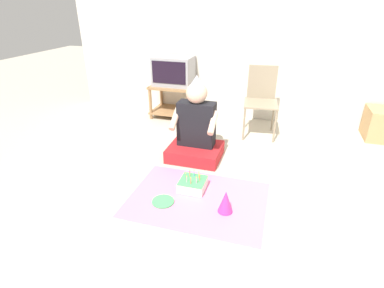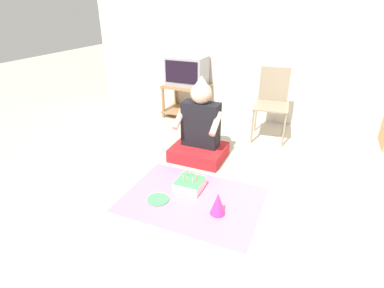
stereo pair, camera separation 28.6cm
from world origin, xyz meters
The scene contains 10 objects.
ground_plane centered at (0.00, 0.00, 0.00)m, with size 16.00×16.00×0.00m, color #BCB29E.
wall_back centered at (0.00, 2.24, 1.27)m, with size 6.40×0.06×2.55m.
tv_stand centered at (-1.58, 1.97, 0.28)m, with size 0.64×0.48×0.48m.
tv centered at (-1.58, 1.99, 0.68)m, with size 0.55×0.40×0.40m.
folding_chair centered at (-0.30, 1.72, 0.49)m, with size 0.45×0.47×0.86m.
person_seated centered at (-0.90, 0.82, 0.30)m, with size 0.57×0.48×0.91m.
party_cloth centered at (-0.66, 0.05, 0.00)m, with size 1.20×0.88×0.01m.
birthday_cake centered at (-0.75, 0.19, 0.05)m, with size 0.24×0.24×0.17m.
party_hat_blue centered at (-0.39, -0.04, 0.10)m, with size 0.13×0.13×0.20m.
paper_plate centered at (-0.94, -0.08, 0.01)m, with size 0.19×0.19×0.01m.
Camera 2 is at (0.19, -1.94, 1.60)m, focal length 28.00 mm.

